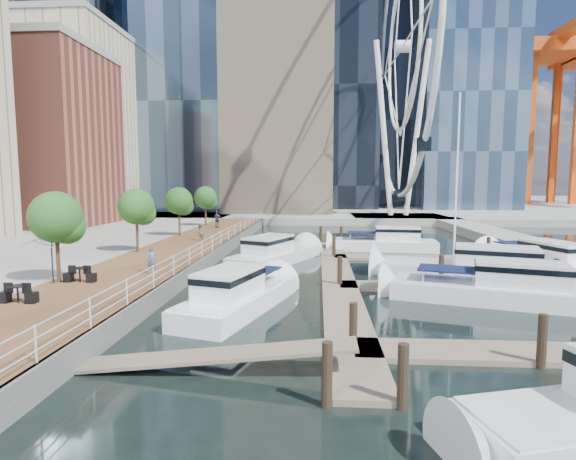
# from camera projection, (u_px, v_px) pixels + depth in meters

# --- Properties ---
(ground) EXTENTS (520.00, 520.00, 0.00)m
(ground) POSITION_uv_depth(u_px,v_px,m) (275.00, 332.00, 18.20)
(ground) COLOR black
(ground) RESTS_ON ground
(boardwalk) EXTENTS (6.00, 60.00, 1.00)m
(boardwalk) POSITION_uv_depth(u_px,v_px,m) (175.00, 257.00, 33.63)
(boardwalk) COLOR brown
(boardwalk) RESTS_ON ground
(seawall) EXTENTS (0.25, 60.00, 1.00)m
(seawall) POSITION_uv_depth(u_px,v_px,m) (214.00, 257.00, 33.43)
(seawall) COLOR #595954
(seawall) RESTS_ON ground
(land_far) EXTENTS (200.00, 114.00, 1.00)m
(land_far) POSITION_uv_depth(u_px,v_px,m) (312.00, 203.00, 119.35)
(land_far) COLOR gray
(land_far) RESTS_ON ground
(breakwater) EXTENTS (4.00, 60.00, 1.00)m
(breakwater) POSITION_uv_depth(u_px,v_px,m) (542.00, 250.00, 36.65)
(breakwater) COLOR gray
(breakwater) RESTS_ON ground
(pier) EXTENTS (14.00, 12.00, 1.00)m
(pier) POSITION_uv_depth(u_px,v_px,m) (398.00, 219.00, 68.80)
(pier) COLOR gray
(pier) RESTS_ON ground
(railing) EXTENTS (0.10, 60.00, 1.05)m
(railing) POSITION_uv_depth(u_px,v_px,m) (212.00, 243.00, 33.33)
(railing) COLOR white
(railing) RESTS_ON boardwalk
(floating_docks) EXTENTS (16.00, 34.00, 2.60)m
(floating_docks) POSITION_uv_depth(u_px,v_px,m) (419.00, 273.00, 27.52)
(floating_docks) COLOR #6D6051
(floating_docks) RESTS_ON ground
(ferris_wheel) EXTENTS (5.80, 45.60, 47.80)m
(ferris_wheel) POSITION_uv_depth(u_px,v_px,m) (403.00, 47.00, 66.13)
(ferris_wheel) COLOR white
(ferris_wheel) RESTS_ON ground
(street_trees) EXTENTS (2.60, 42.60, 4.60)m
(street_trees) POSITION_uv_depth(u_px,v_px,m) (136.00, 207.00, 32.40)
(street_trees) COLOR #3F2B1C
(street_trees) RESTS_ON ground
(yacht_foreground) EXTENTS (11.28, 6.08, 2.15)m
(yacht_foreground) POSITION_uv_depth(u_px,v_px,m) (493.00, 302.00, 22.71)
(yacht_foreground) COLOR silver
(yacht_foreground) RESTS_ON ground
(pedestrian_near) EXTENTS (0.62, 0.49, 1.50)m
(pedestrian_near) POSITION_uv_depth(u_px,v_px,m) (152.00, 260.00, 24.80)
(pedestrian_near) COLOR #52546D
(pedestrian_near) RESTS_ON boardwalk
(pedestrian_mid) EXTENTS (0.80, 0.89, 1.50)m
(pedestrian_mid) POSITION_uv_depth(u_px,v_px,m) (200.00, 232.00, 38.83)
(pedestrian_mid) COLOR #816259
(pedestrian_mid) RESTS_ON boardwalk
(pedestrian_far) EXTENTS (1.22, 0.81, 1.92)m
(pedestrian_far) POSITION_uv_depth(u_px,v_px,m) (217.00, 219.00, 49.80)
(pedestrian_far) COLOR #31363E
(pedestrian_far) RESTS_ON boardwalk
(moored_yachts) EXTENTS (24.87, 34.01, 11.50)m
(moored_yachts) POSITION_uv_depth(u_px,v_px,m) (438.00, 278.00, 28.40)
(moored_yachts) COLOR silver
(moored_yachts) RESTS_ON ground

